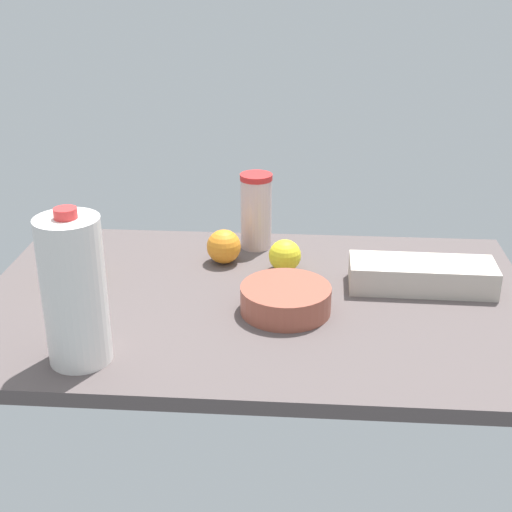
# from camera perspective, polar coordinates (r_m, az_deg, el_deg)

# --- Properties ---
(countertop) EXTENTS (1.20, 0.76, 0.03)m
(countertop) POSITION_cam_1_polar(r_m,az_deg,el_deg) (1.55, -0.00, -3.89)
(countertop) COLOR #534948
(countertop) RESTS_ON ground
(egg_carton) EXTENTS (0.32, 0.12, 0.06)m
(egg_carton) POSITION_cam_1_polar(r_m,az_deg,el_deg) (1.62, 13.12, -1.51)
(egg_carton) COLOR beige
(egg_carton) RESTS_ON countertop
(mixing_bowl) EXTENTS (0.19, 0.19, 0.06)m
(mixing_bowl) POSITION_cam_1_polar(r_m,az_deg,el_deg) (1.48, 2.38, -3.46)
(mixing_bowl) COLOR #9C4E3C
(mixing_bowl) RESTS_ON countertop
(tumbler_cup) EXTENTS (0.08, 0.08, 0.19)m
(tumbler_cup) POSITION_cam_1_polar(r_m,az_deg,el_deg) (1.78, 0.01, 3.62)
(tumbler_cup) COLOR beige
(tumbler_cup) RESTS_ON countertop
(milk_jug) EXTENTS (0.11, 0.11, 0.30)m
(milk_jug) POSITION_cam_1_polar(r_m,az_deg,el_deg) (1.30, -14.34, -2.73)
(milk_jug) COLOR white
(milk_jug) RESTS_ON countertop
(lemon_beside_bowl) EXTENTS (0.08, 0.08, 0.08)m
(lemon_beside_bowl) POSITION_cam_1_polar(r_m,az_deg,el_deg) (1.67, -14.44, -0.66)
(lemon_beside_bowl) COLOR yellow
(lemon_beside_bowl) RESTS_ON countertop
(lemon_far_back) EXTENTS (0.08, 0.08, 0.08)m
(lemon_far_back) POSITION_cam_1_polar(r_m,az_deg,el_deg) (1.66, 2.32, 0.03)
(lemon_far_back) COLOR yellow
(lemon_far_back) RESTS_ON countertop
(orange_loose) EXTENTS (0.08, 0.08, 0.08)m
(orange_loose) POSITION_cam_1_polar(r_m,az_deg,el_deg) (1.71, -2.59, 0.76)
(orange_loose) COLOR orange
(orange_loose) RESTS_ON countertop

